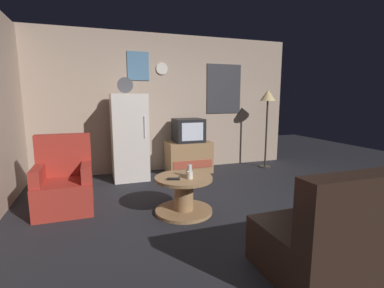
# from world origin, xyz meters

# --- Properties ---
(ground_plane) EXTENTS (12.00, 12.00, 0.00)m
(ground_plane) POSITION_xyz_m (0.00, 0.00, 0.00)
(ground_plane) COLOR #232328
(wall_with_art) EXTENTS (5.20, 0.12, 2.63)m
(wall_with_art) POSITION_xyz_m (0.01, 2.45, 1.32)
(wall_with_art) COLOR tan
(wall_with_art) RESTS_ON ground_plane
(fridge) EXTENTS (0.60, 0.62, 1.77)m
(fridge) POSITION_xyz_m (-0.81, 1.97, 0.75)
(fridge) COLOR silver
(fridge) RESTS_ON ground_plane
(tv_stand) EXTENTS (0.84, 0.53, 0.60)m
(tv_stand) POSITION_xyz_m (0.31, 2.05, 0.30)
(tv_stand) COLOR #9E754C
(tv_stand) RESTS_ON ground_plane
(crt_tv) EXTENTS (0.54, 0.51, 0.44)m
(crt_tv) POSITION_xyz_m (0.31, 2.05, 0.82)
(crt_tv) COLOR black
(crt_tv) RESTS_ON tv_stand
(standing_lamp) EXTENTS (0.32, 0.32, 1.59)m
(standing_lamp) POSITION_xyz_m (1.95, 1.90, 1.36)
(standing_lamp) COLOR #332D28
(standing_lamp) RESTS_ON ground_plane
(coffee_table) EXTENTS (0.72, 0.72, 0.46)m
(coffee_table) POSITION_xyz_m (-0.37, 0.21, 0.23)
(coffee_table) COLOR #9E754C
(coffee_table) RESTS_ON ground_plane
(wine_glass) EXTENTS (0.05, 0.05, 0.15)m
(wine_glass) POSITION_xyz_m (-0.29, 0.20, 0.54)
(wine_glass) COLOR silver
(wine_glass) RESTS_ON coffee_table
(mug_ceramic_white) EXTENTS (0.08, 0.08, 0.09)m
(mug_ceramic_white) POSITION_xyz_m (-0.32, 0.11, 0.51)
(mug_ceramic_white) COLOR silver
(mug_ceramic_white) RESTS_ON coffee_table
(mug_ceramic_tan) EXTENTS (0.08, 0.08, 0.09)m
(mug_ceramic_tan) POSITION_xyz_m (-0.30, 0.21, 0.51)
(mug_ceramic_tan) COLOR tan
(mug_ceramic_tan) RESTS_ON coffee_table
(remote_control) EXTENTS (0.16, 0.09, 0.02)m
(remote_control) POSITION_xyz_m (-0.52, 0.12, 0.48)
(remote_control) COLOR black
(remote_control) RESTS_ON coffee_table
(armchair) EXTENTS (0.68, 0.68, 0.96)m
(armchair) POSITION_xyz_m (-1.79, 0.82, 0.34)
(armchair) COLOR #A52D23
(armchair) RESTS_ON ground_plane
(couch) EXTENTS (1.70, 0.80, 0.92)m
(couch) POSITION_xyz_m (0.71, -1.41, 0.31)
(couch) COLOR black
(couch) RESTS_ON ground_plane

